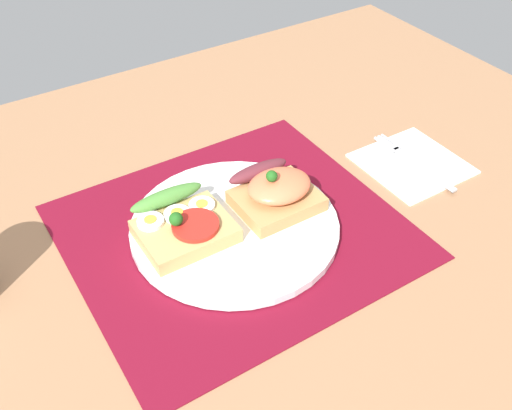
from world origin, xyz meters
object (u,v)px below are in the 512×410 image
(plate, at_px, (235,227))
(sandwich_salmon, at_px, (275,191))
(napkin, at_px, (412,163))
(sandwich_egg_tomato, at_px, (182,224))
(fork, at_px, (412,160))

(plate, bearing_deg, sandwich_salmon, 4.46)
(sandwich_salmon, height_order, napkin, sandwich_salmon)
(plate, distance_m, sandwich_salmon, 0.07)
(sandwich_egg_tomato, bearing_deg, plate, -16.31)
(sandwich_salmon, relative_size, fork, 0.66)
(fork, bearing_deg, napkin, -34.90)
(sandwich_egg_tomato, xyz_separation_m, fork, (0.33, -0.03, -0.02))
(plate, relative_size, sandwich_egg_tomato, 2.38)
(napkin, relative_size, fork, 0.87)
(sandwich_egg_tomato, height_order, fork, sandwich_egg_tomato)
(sandwich_salmon, distance_m, napkin, 0.22)
(napkin, bearing_deg, sandwich_salmon, 174.97)
(plate, bearing_deg, fork, -2.75)
(plate, height_order, napkin, plate)
(napkin, height_order, fork, fork)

